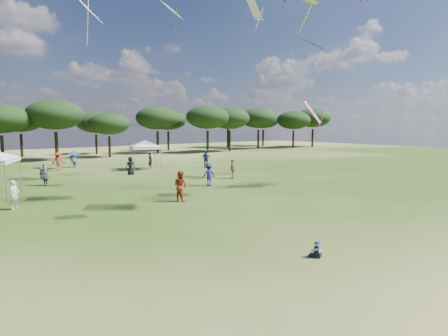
% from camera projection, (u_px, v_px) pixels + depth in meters
% --- Properties ---
extents(ground, '(140.00, 140.00, 0.00)m').
position_uv_depth(ground, '(364.00, 282.00, 10.55)').
color(ground, '#314A16').
rests_on(ground, ground).
extents(tree_line, '(108.78, 17.63, 7.77)m').
position_uv_depth(tree_line, '(41.00, 117.00, 48.29)').
color(tree_line, black).
rests_on(tree_line, ground).
extents(tent_right, '(5.27, 5.27, 3.20)m').
position_uv_depth(tent_right, '(145.00, 142.00, 37.05)').
color(tent_right, gray).
rests_on(tent_right, ground).
extents(toddler, '(0.41, 0.45, 0.55)m').
position_uv_depth(toddler, '(317.00, 250.00, 12.48)').
color(toddler, black).
rests_on(toddler, ground).
extents(festival_crowd, '(28.20, 23.13, 1.93)m').
position_uv_depth(festival_crowd, '(49.00, 172.00, 28.44)').
color(festival_crowd, '#265172').
rests_on(festival_crowd, ground).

